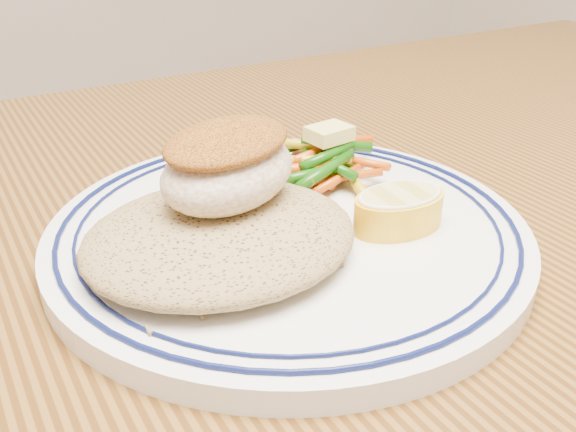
# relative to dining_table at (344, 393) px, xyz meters

# --- Properties ---
(dining_table) EXTENTS (1.50, 0.90, 0.75)m
(dining_table) POSITION_rel_dining_table_xyz_m (0.00, 0.00, 0.00)
(dining_table) COLOR #4A2B0E
(dining_table) RESTS_ON ground
(plate) EXTENTS (0.29, 0.29, 0.02)m
(plate) POSITION_rel_dining_table_xyz_m (-0.02, 0.04, 0.11)
(plate) COLOR white
(plate) RESTS_ON dining_table
(rice_pilaf) EXTENTS (0.15, 0.14, 0.03)m
(rice_pilaf) POSITION_rel_dining_table_xyz_m (-0.07, 0.03, 0.13)
(rice_pilaf) COLOR olive
(rice_pilaf) RESTS_ON plate
(fish_fillet) EXTENTS (0.11, 0.10, 0.05)m
(fish_fillet) POSITION_rel_dining_table_xyz_m (-0.06, 0.05, 0.16)
(fish_fillet) COLOR beige
(fish_fillet) RESTS_ON rice_pilaf
(vegetable_pile) EXTENTS (0.11, 0.11, 0.03)m
(vegetable_pile) POSITION_rel_dining_table_xyz_m (0.03, 0.09, 0.13)
(vegetable_pile) COLOR #BF4809
(vegetable_pile) RESTS_ON plate
(butter_pat) EXTENTS (0.03, 0.03, 0.01)m
(butter_pat) POSITION_rel_dining_table_xyz_m (0.04, 0.09, 0.14)
(butter_pat) COLOR #EBDF72
(butter_pat) RESTS_ON vegetable_pile
(lemon_wedge) EXTENTS (0.06, 0.06, 0.02)m
(lemon_wedge) POSITION_rel_dining_table_xyz_m (0.04, 0.00, 0.12)
(lemon_wedge) COLOR yellow
(lemon_wedge) RESTS_ON plate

